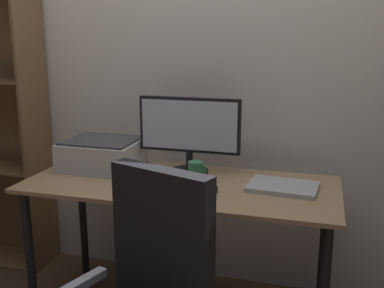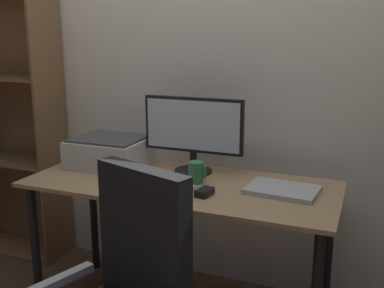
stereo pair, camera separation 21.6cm
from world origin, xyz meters
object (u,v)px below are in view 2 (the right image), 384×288
keyboard (163,188)px  mouse (204,192)px  coffee_mug (196,172)px  bookshelf (12,120)px  laptop (282,190)px  printer (110,152)px  desk (181,199)px  monitor (193,130)px

keyboard → mouse: mouse is taller
coffee_mug → bookshelf: bookshelf is taller
laptop → printer: 0.98m
bookshelf → printer: bearing=-13.0°
desk → laptop: laptop is taller
desk → printer: bearing=165.5°
keyboard → coffee_mug: bearing=52.4°
keyboard → bookshelf: bookshelf is taller
printer → bookshelf: size_ratio=0.22×
monitor → laptop: bearing=-15.5°
mouse → laptop: mouse is taller
desk → mouse: mouse is taller
laptop → bookshelf: bearing=176.4°
laptop → printer: (-0.98, 0.08, 0.07)m
mouse → bookshelf: bearing=172.2°
desk → keyboard: size_ratio=5.29×
keyboard → laptop: laptop is taller
coffee_mug → printer: size_ratio=0.27×
monitor → mouse: size_ratio=5.62×
desk → printer: printer is taller
coffee_mug → mouse: bearing=-57.1°
monitor → laptop: monitor is taller
bookshelf → keyboard: bearing=-19.1°
monitor → mouse: bearing=-60.2°
keyboard → coffee_mug: coffee_mug is taller
monitor → mouse: monitor is taller
coffee_mug → laptop: bearing=2.7°
desk → laptop: size_ratio=4.79×
printer → desk: bearing=-14.5°
desk → coffee_mug: (0.07, 0.02, 0.14)m
monitor → keyboard: (-0.03, -0.31, -0.22)m
printer → monitor: bearing=6.9°
desk → bookshelf: size_ratio=0.84×
printer → keyboard: bearing=-29.8°
desk → bookshelf: bearing=166.4°
mouse → keyboard: bearing=-172.3°
laptop → bookshelf: size_ratio=0.18×
coffee_mug → monitor: bearing=116.5°
desk → coffee_mug: 0.16m
coffee_mug → printer: printer is taller
mouse → coffee_mug: size_ratio=0.91×
desk → mouse: size_ratio=15.98×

